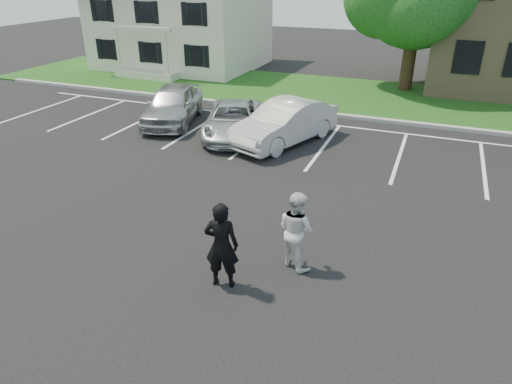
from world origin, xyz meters
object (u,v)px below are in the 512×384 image
house (181,7)px  man_black_suit (222,245)px  car_silver_minivan (233,120)px  car_white_sedan (285,123)px  car_silver_west (173,104)px  man_white_shirt (296,230)px

house → man_black_suit: bearing=-58.2°
car_silver_minivan → car_white_sedan: (2.20, -0.05, 0.15)m
car_silver_west → car_silver_minivan: car_silver_west is taller
car_white_sedan → man_white_shirt: bearing=-49.0°
house → car_silver_minivan: 15.54m
car_silver_west → man_white_shirt: bearing=-61.3°
house → man_black_suit: house is taller
man_white_shirt → car_silver_west: (-8.23, 8.33, -0.11)m
man_black_suit → man_white_shirt: bearing=-146.4°
man_black_suit → man_white_shirt: (1.22, 1.28, -0.06)m
man_white_shirt → house: bearing=-25.4°
house → car_white_sedan: size_ratio=2.12×
man_black_suit → car_silver_minivan: man_black_suit is taller
house → man_white_shirt: (14.29, -19.80, -2.90)m
man_black_suit → house: bearing=-71.0°
house → man_black_suit: (13.07, -21.08, -2.84)m
car_white_sedan → car_silver_west: bearing=-166.5°
house → man_white_shirt: 24.59m
man_black_suit → car_silver_west: size_ratio=0.42×
man_black_suit → car_silver_minivan: 9.78m
car_silver_minivan → man_black_suit: bearing=-86.0°
car_white_sedan → car_silver_minivan: bearing=-160.7°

